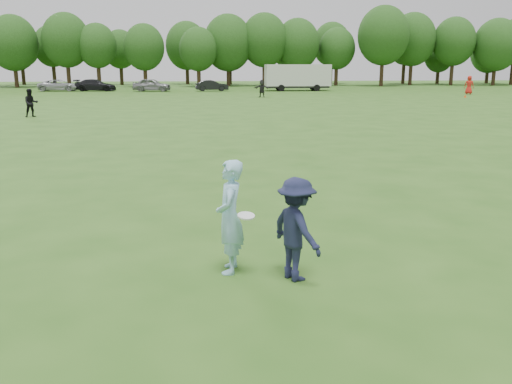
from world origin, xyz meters
TOP-DOWN VIEW (x-y plane):
  - ground at (0.00, 0.00)m, footprint 200.00×200.00m
  - thrower at (-1.05, -0.20)m, footprint 0.51×0.71m
  - defender at (-0.07, -0.61)m, footprint 0.99×1.18m
  - player_far_a at (-11.96, 26.92)m, footprint 1.04×0.94m
  - player_far_c at (27.89, 49.37)m, footprint 1.15×0.98m
  - player_far_d at (4.65, 46.08)m, footprint 1.67×0.89m
  - car_c at (-18.60, 61.22)m, footprint 5.10×2.55m
  - car_d at (-14.22, 60.86)m, footprint 5.10×2.52m
  - car_e at (-7.29, 59.44)m, footprint 4.77×2.44m
  - car_f at (-0.03, 59.51)m, footprint 4.13×1.86m
  - field_cone at (24.69, 43.67)m, footprint 0.28×0.28m
  - disc_in_play at (-0.81, -0.39)m, footprint 0.31×0.31m
  - cargo_trailer at (10.56, 59.17)m, footprint 9.00×2.75m
  - treeline at (2.81, 76.90)m, footprint 130.35×18.39m

SIDE VIEW (x-z plane):
  - ground at x=0.00m, z-range 0.00..0.00m
  - field_cone at x=24.69m, z-range 0.00..0.30m
  - car_f at x=-0.03m, z-range 0.00..1.32m
  - car_c at x=-18.60m, z-range 0.00..1.39m
  - car_d at x=-14.22m, z-range 0.00..1.43m
  - car_e at x=-7.29m, z-range 0.00..1.55m
  - defender at x=-0.07m, z-range 0.00..1.59m
  - player_far_d at x=4.65m, z-range 0.00..1.72m
  - player_far_a at x=-11.96m, z-range 0.00..1.74m
  - thrower at x=-1.05m, z-range 0.00..1.80m
  - disc_in_play at x=-0.81m, z-range 0.92..1.01m
  - player_far_c at x=27.89m, z-range 0.00..2.00m
  - cargo_trailer at x=10.56m, z-range 0.18..3.38m
  - treeline at x=2.81m, z-range 0.39..12.13m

